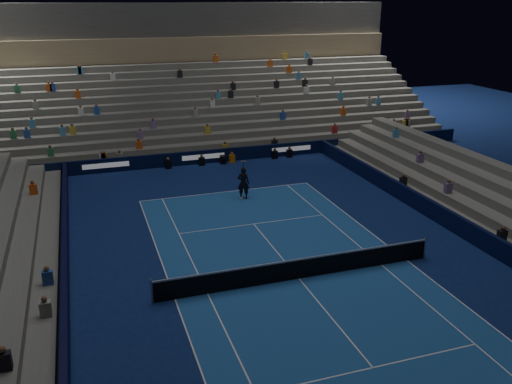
{
  "coord_description": "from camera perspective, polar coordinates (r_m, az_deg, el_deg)",
  "views": [
    {
      "loc": [
        -8.41,
        -19.38,
        11.64
      ],
      "look_at": [
        0.0,
        6.0,
        2.0
      ],
      "focal_mm": 37.96,
      "sensor_mm": 36.0,
      "label": 1
    }
  ],
  "objects": [
    {
      "name": "court_surface",
      "position": [
        24.12,
        4.55,
        -9.08
      ],
      "size": [
        10.97,
        23.77,
        0.01
      ],
      "primitive_type": "cube",
      "color": "#1C4E9A",
      "rests_on": "ground"
    },
    {
      "name": "tennis_player",
      "position": [
        32.91,
        -1.34,
        0.97
      ],
      "size": [
        0.86,
        0.74,
        2.01
      ],
      "primitive_type": "imported",
      "rotation": [
        0.0,
        0.0,
        2.71
      ],
      "color": "black",
      "rests_on": "ground"
    },
    {
      "name": "sponsor_barrier_west",
      "position": [
        22.39,
        -19.47,
        -11.27
      ],
      "size": [
        0.25,
        37.0,
        1.0
      ],
      "primitive_type": "cube",
      "color": "black",
      "rests_on": "ground"
    },
    {
      "name": "sponsor_barrier_far",
      "position": [
        40.37,
        -5.6,
        3.71
      ],
      "size": [
        44.0,
        0.25,
        1.0
      ],
      "primitive_type": "cube",
      "color": "black",
      "rests_on": "ground"
    },
    {
      "name": "tennis_net",
      "position": [
        23.88,
        4.58,
        -8.04
      ],
      "size": [
        12.9,
        0.1,
        1.1
      ],
      "color": "#B2B2B7",
      "rests_on": "ground"
    },
    {
      "name": "sponsor_barrier_east",
      "position": [
        28.77,
        22.76,
        -4.6
      ],
      "size": [
        0.25,
        37.0,
        1.0
      ],
      "primitive_type": "cube",
      "color": "#080F33",
      "rests_on": "ground"
    },
    {
      "name": "broadcast_camera",
      "position": [
        40.31,
        -3.5,
        3.45
      ],
      "size": [
        0.52,
        0.93,
        0.59
      ],
      "color": "black",
      "rests_on": "ground"
    },
    {
      "name": "grandstand_main",
      "position": [
        48.73,
        -8.25,
        9.86
      ],
      "size": [
        44.0,
        15.2,
        11.2
      ],
      "color": "#62625D",
      "rests_on": "ground"
    },
    {
      "name": "ground",
      "position": [
        24.12,
        4.55,
        -9.09
      ],
      "size": [
        90.0,
        90.0,
        0.0
      ],
      "primitive_type": "plane",
      "color": "#0D1D53",
      "rests_on": "ground"
    }
  ]
}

